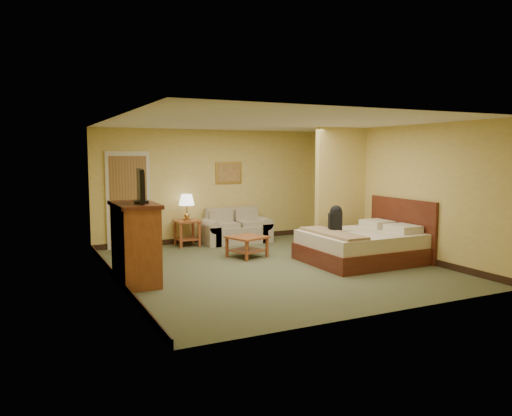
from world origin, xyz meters
TOP-DOWN VIEW (x-y plane):
  - floor at (0.00, 0.00)m, footprint 6.00×6.00m
  - ceiling at (0.00, 0.00)m, footprint 6.00×6.00m
  - back_wall at (0.00, 3.00)m, footprint 5.50×0.02m
  - left_wall at (-2.75, 0.00)m, footprint 0.02×6.00m
  - right_wall at (2.75, 0.00)m, footprint 0.02×6.00m
  - partition at (2.15, 0.93)m, footprint 1.20×0.15m
  - door at (-1.95, 2.96)m, footprint 0.94×0.16m
  - baseboard at (0.00, 2.99)m, footprint 5.50×0.02m
  - loveseat at (0.41, 2.57)m, footprint 1.57×0.73m
  - side_table at (-0.74, 2.65)m, footprint 0.53×0.53m
  - table_lamp at (-0.74, 2.65)m, footprint 0.35×0.35m
  - coffee_table at (-0.05, 0.96)m, footprint 0.84×0.84m
  - wall_picture at (0.41, 2.97)m, footprint 0.65×0.04m
  - dresser at (-2.48, -0.09)m, footprint 0.63×1.20m
  - tv at (-2.38, -0.09)m, footprint 0.27×0.86m
  - bed at (1.82, -0.37)m, footprint 2.12×1.80m
  - backpack at (1.32, -0.10)m, footprint 0.30×0.34m

SIDE VIEW (x-z plane):
  - floor at x=0.00m, z-range 0.00..0.00m
  - baseboard at x=0.00m, z-range 0.00..0.12m
  - loveseat at x=0.41m, z-range -0.14..0.65m
  - coffee_table at x=-0.05m, z-range 0.09..0.51m
  - bed at x=1.82m, z-range -0.27..0.90m
  - side_table at x=-0.74m, z-range 0.09..0.68m
  - dresser at x=-2.48m, z-range 0.01..1.29m
  - backpack at x=1.32m, z-range 0.59..1.09m
  - table_lamp at x=-0.74m, z-range 0.73..1.31m
  - door at x=-1.95m, z-range -0.02..2.08m
  - back_wall at x=0.00m, z-range 0.00..2.60m
  - left_wall at x=-2.75m, z-range 0.00..2.60m
  - right_wall at x=2.75m, z-range 0.00..2.60m
  - partition at x=2.15m, z-range 0.00..2.60m
  - tv at x=-2.38m, z-range 1.27..1.80m
  - wall_picture at x=0.41m, z-range 1.35..1.85m
  - ceiling at x=0.00m, z-range 2.60..2.60m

